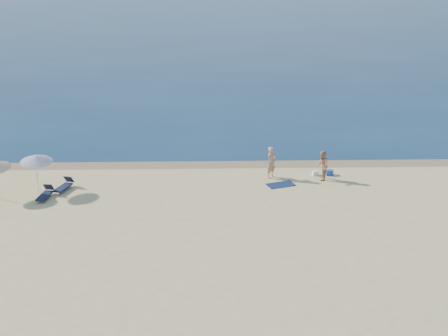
{
  "coord_description": "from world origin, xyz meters",
  "views": [
    {
      "loc": [
        -0.89,
        -14.87,
        12.47
      ],
      "look_at": [
        -0.13,
        16.0,
        1.0
      ],
      "focal_mm": 45.0,
      "sensor_mm": 36.0,
      "label": 1
    }
  ],
  "objects_px": {
    "person_left": "(271,162)",
    "blue_cooler": "(329,172)",
    "umbrella_near": "(36,159)",
    "person_right": "(322,166)"
  },
  "relations": [
    {
      "from": "person_right",
      "to": "blue_cooler",
      "type": "height_order",
      "value": "person_right"
    },
    {
      "from": "person_left",
      "to": "blue_cooler",
      "type": "xyz_separation_m",
      "value": [
        3.62,
        0.34,
        -0.82
      ]
    },
    {
      "from": "person_right",
      "to": "blue_cooler",
      "type": "bearing_deg",
      "value": 151.24
    },
    {
      "from": "umbrella_near",
      "to": "blue_cooler",
      "type": "bearing_deg",
      "value": -16.44
    },
    {
      "from": "person_right",
      "to": "umbrella_near",
      "type": "relative_size",
      "value": 0.76
    },
    {
      "from": "blue_cooler",
      "to": "umbrella_near",
      "type": "relative_size",
      "value": 0.19
    },
    {
      "from": "person_left",
      "to": "blue_cooler",
      "type": "bearing_deg",
      "value": -40.24
    },
    {
      "from": "blue_cooler",
      "to": "umbrella_near",
      "type": "xyz_separation_m",
      "value": [
        -17.07,
        -2.33,
        1.86
      ]
    },
    {
      "from": "person_left",
      "to": "umbrella_near",
      "type": "relative_size",
      "value": 0.82
    },
    {
      "from": "blue_cooler",
      "to": "umbrella_near",
      "type": "bearing_deg",
      "value": 178.06
    }
  ]
}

